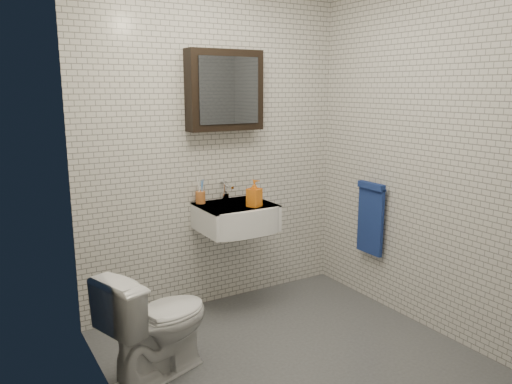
{
  "coord_description": "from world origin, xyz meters",
  "views": [
    {
      "loc": [
        -1.72,
        -2.48,
        1.72
      ],
      "look_at": [
        0.04,
        0.45,
        1.01
      ],
      "focal_mm": 35.0,
      "sensor_mm": 36.0,
      "label": 1
    }
  ],
  "objects": [
    {
      "name": "towel_rail",
      "position": [
        1.04,
        0.35,
        0.72
      ],
      "size": [
        0.09,
        0.3,
        0.58
      ],
      "color": "silver",
      "rests_on": "room_shell"
    },
    {
      "name": "toilet",
      "position": [
        -0.8,
        0.2,
        0.34
      ],
      "size": [
        0.76,
        0.58,
        0.69
      ],
      "primitive_type": "imported",
      "rotation": [
        0.0,
        0.0,
        1.89
      ],
      "color": "white",
      "rests_on": "ground"
    },
    {
      "name": "mirror_cabinet",
      "position": [
        0.05,
        0.93,
        1.7
      ],
      "size": [
        0.6,
        0.15,
        0.6
      ],
      "color": "black",
      "rests_on": "room_shell"
    },
    {
      "name": "room_shell",
      "position": [
        0.0,
        0.0,
        1.47
      ],
      "size": [
        2.22,
        2.02,
        2.51
      ],
      "color": "silver",
      "rests_on": "ground"
    },
    {
      "name": "ground",
      "position": [
        0.0,
        0.0,
        0.01
      ],
      "size": [
        2.2,
        2.0,
        0.01
      ],
      "primitive_type": "cube",
      "color": "#474A4E",
      "rests_on": "ground"
    },
    {
      "name": "soap_bottle",
      "position": [
        0.14,
        0.64,
        0.95
      ],
      "size": [
        0.12,
        0.12,
        0.2
      ],
      "primitive_type": "imported",
      "rotation": [
        0.0,
        0.0,
        0.45
      ],
      "color": "orange",
      "rests_on": "washbasin"
    },
    {
      "name": "toothbrush_cup",
      "position": [
        -0.16,
        0.94,
        0.9
      ],
      "size": [
        0.08,
        0.08,
        0.21
      ],
      "rotation": [
        0.0,
        0.0,
        -0.13
      ],
      "color": "#BA662E",
      "rests_on": "washbasin"
    },
    {
      "name": "faucet",
      "position": [
        0.05,
        0.93,
        0.92
      ],
      "size": [
        0.06,
        0.2,
        0.15
      ],
      "color": "silver",
      "rests_on": "washbasin"
    },
    {
      "name": "washbasin",
      "position": [
        0.05,
        0.73,
        0.76
      ],
      "size": [
        0.55,
        0.5,
        0.2
      ],
      "color": "white",
      "rests_on": "room_shell"
    }
  ]
}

